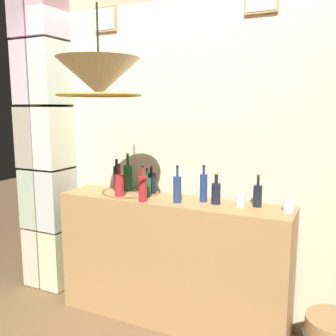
# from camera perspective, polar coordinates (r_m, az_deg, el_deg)

# --- Properties ---
(panelled_rear_partition) EXTENTS (3.24, 0.15, 2.88)m
(panelled_rear_partition) POSITION_cam_1_polar(r_m,az_deg,el_deg) (3.02, 2.67, 6.24)
(panelled_rear_partition) COLOR beige
(panelled_rear_partition) RESTS_ON ground
(stone_pillar) EXTENTS (0.43, 0.39, 2.80)m
(stone_pillar) POSITION_cam_1_polar(r_m,az_deg,el_deg) (3.60, -17.92, 4.43)
(stone_pillar) COLOR #CCB294
(stone_pillar) RESTS_ON ground
(bar_shelf_unit) EXTENTS (1.82, 0.40, 0.99)m
(bar_shelf_unit) POSITION_cam_1_polar(r_m,az_deg,el_deg) (3.01, 0.42, -14.00)
(bar_shelf_unit) COLOR #9E7547
(bar_shelf_unit) RESTS_ON ground
(liquor_bottle_rum) EXTENTS (0.06, 0.06, 0.23)m
(liquor_bottle_rum) POSITION_cam_1_polar(r_m,az_deg,el_deg) (2.94, -3.24, -2.84)
(liquor_bottle_rum) COLOR #175026
(liquor_bottle_rum) RESTS_ON bar_shelf_unit
(liquor_bottle_rye) EXTENTS (0.08, 0.08, 0.23)m
(liquor_bottle_rye) POSITION_cam_1_polar(r_m,az_deg,el_deg) (3.04, -2.55, -2.26)
(liquor_bottle_rye) COLOR black
(liquor_bottle_rye) RESTS_ON bar_shelf_unit
(liquor_bottle_bourbon) EXTENTS (0.07, 0.07, 0.26)m
(liquor_bottle_bourbon) POSITION_cam_1_polar(r_m,az_deg,el_deg) (2.97, -7.45, -2.47)
(liquor_bottle_bourbon) COLOR maroon
(liquor_bottle_bourbon) RESTS_ON bar_shelf_unit
(liquor_bottle_whiskey) EXTENTS (0.08, 0.08, 0.32)m
(liquor_bottle_whiskey) POSITION_cam_1_polar(r_m,az_deg,el_deg) (3.14, -6.14, -1.39)
(liquor_bottle_whiskey) COLOR #1A4E23
(liquor_bottle_whiskey) RESTS_ON bar_shelf_unit
(liquor_bottle_port) EXTENTS (0.06, 0.06, 0.27)m
(liquor_bottle_port) POSITION_cam_1_polar(r_m,az_deg,el_deg) (3.15, -7.84, -1.47)
(liquor_bottle_port) COLOR black
(liquor_bottle_port) RESTS_ON bar_shelf_unit
(liquor_bottle_amaro) EXTENTS (0.06, 0.06, 0.27)m
(liquor_bottle_amaro) POSITION_cam_1_polar(r_m,az_deg,el_deg) (2.77, 5.46, -2.94)
(liquor_bottle_amaro) COLOR navy
(liquor_bottle_amaro) RESTS_ON bar_shelf_unit
(liquor_bottle_vodka) EXTENTS (0.06, 0.06, 0.23)m
(liquor_bottle_vodka) POSITION_cam_1_polar(r_m,az_deg,el_deg) (2.70, 13.54, -4.07)
(liquor_bottle_vodka) COLOR black
(liquor_bottle_vodka) RESTS_ON bar_shelf_unit
(liquor_bottle_mezcal) EXTENTS (0.06, 0.06, 0.27)m
(liquor_bottle_mezcal) POSITION_cam_1_polar(r_m,az_deg,el_deg) (2.77, -3.90, -3.08)
(liquor_bottle_mezcal) COLOR maroon
(liquor_bottle_mezcal) RESTS_ON bar_shelf_unit
(liquor_bottle_tequila) EXTENTS (0.07, 0.07, 0.23)m
(liquor_bottle_tequila) POSITION_cam_1_polar(r_m,az_deg,el_deg) (2.72, 7.35, -3.72)
(liquor_bottle_tequila) COLOR black
(liquor_bottle_tequila) RESTS_ON bar_shelf_unit
(liquor_bottle_sherry) EXTENTS (0.06, 0.06, 0.28)m
(liquor_bottle_sherry) POSITION_cam_1_polar(r_m,az_deg,el_deg) (2.74, 1.43, -3.18)
(liquor_bottle_sherry) COLOR navy
(liquor_bottle_sherry) RESTS_ON bar_shelf_unit
(glass_tumbler_rocks) EXTENTS (0.06, 0.06, 0.08)m
(glass_tumbler_rocks) POSITION_cam_1_polar(r_m,az_deg,el_deg) (2.69, 10.96, -4.94)
(glass_tumbler_rocks) COLOR silver
(glass_tumbler_rocks) RESTS_ON bar_shelf_unit
(glass_tumbler_highball) EXTENTS (0.07, 0.07, 0.08)m
(glass_tumbler_highball) POSITION_cam_1_polar(r_m,az_deg,el_deg) (2.63, 17.95, -5.55)
(glass_tumbler_highball) COLOR silver
(glass_tumbler_highball) RESTS_ON bar_shelf_unit
(pendant_lamp) EXTENTS (0.49, 0.49, 0.51)m
(pendant_lamp) POSITION_cam_1_polar(r_m,az_deg,el_deg) (2.23, -10.53, 13.32)
(pendant_lamp) COLOR beige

